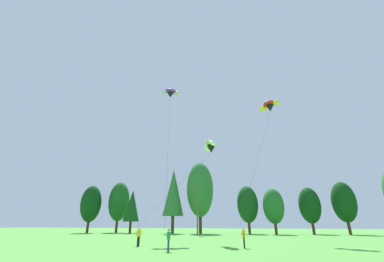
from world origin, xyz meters
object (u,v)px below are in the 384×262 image
utility_pole (197,207)px  parafoil_kite_mid_purple (170,93)px  kite_flyer_mid (169,238)px  kite_flyer_far (244,236)px  kite_flyer_near (139,235)px  parafoil_kite_far_red_yellow (270,106)px  parafoil_kite_high_lime_white (210,146)px

utility_pole → parafoil_kite_mid_purple: size_ratio=0.42×
utility_pole → kite_flyer_mid: utility_pole is taller
utility_pole → kite_flyer_far: size_ratio=5.64×
utility_pole → kite_flyer_near: size_ratio=5.64×
kite_flyer_near → parafoil_kite_far_red_yellow: parafoil_kite_far_red_yellow is taller
parafoil_kite_far_red_yellow → kite_flyer_far: bearing=-111.5°
kite_flyer_near → parafoil_kite_far_red_yellow: bearing=39.4°
parafoil_kite_high_lime_white → parafoil_kite_far_red_yellow: size_ratio=0.59×
parafoil_kite_mid_purple → kite_flyer_mid: bearing=-69.3°
kite_flyer_near → kite_flyer_mid: bearing=-42.1°
kite_flyer_near → kite_flyer_far: bearing=1.4°
utility_pole → parafoil_kite_mid_purple: 21.90m
parafoil_kite_mid_purple → kite_flyer_far: bearing=-45.4°
kite_flyer_near → parafoil_kite_high_lime_white: parafoil_kite_high_lime_white is taller
kite_flyer_near → parafoil_kite_high_lime_white: (6.15, 6.62, 10.49)m
parafoil_kite_high_lime_white → parafoil_kite_mid_purple: bearing=145.5°
kite_flyer_far → parafoil_kite_mid_purple: (-11.53, 11.68, 22.42)m
parafoil_kite_mid_purple → parafoil_kite_far_red_yellow: 16.78m
kite_flyer_mid → parafoil_kite_high_lime_white: parafoil_kite_high_lime_white is taller
utility_pole → kite_flyer_near: (-0.43, -23.64, -4.03)m
kite_flyer_near → kite_flyer_far: 9.97m
kite_flyer_far → parafoil_kite_far_red_yellow: parafoil_kite_far_red_yellow is taller
kite_flyer_near → parafoil_kite_high_lime_white: bearing=47.1°
kite_flyer_far → parafoil_kite_high_lime_white: (-3.82, 6.37, 10.49)m
kite_flyer_near → kite_flyer_far: same height
kite_flyer_mid → kite_flyer_far: 6.98m
kite_flyer_far → kite_flyer_mid: bearing=-142.3°
kite_flyer_near → parafoil_kite_mid_purple: bearing=97.5°
kite_flyer_mid → parafoil_kite_far_red_yellow: parafoil_kite_far_red_yellow is taller
kite_flyer_mid → parafoil_kite_high_lime_white: 15.03m
kite_flyer_near → parafoil_kite_mid_purple: 25.45m
parafoil_kite_mid_purple → parafoil_kite_far_red_yellow: (16.17, 0.09, -4.46)m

